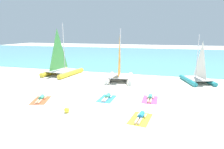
{
  "coord_description": "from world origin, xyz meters",
  "views": [
    {
      "loc": [
        4.72,
        -11.48,
        4.9
      ],
      "look_at": [
        0.0,
        5.12,
        1.2
      ],
      "focal_mm": 31.43,
      "sensor_mm": 36.0,
      "label": 1
    }
  ],
  "objects_px": {
    "sailboat_yellow": "(62,67)",
    "sailboat_white": "(120,73)",
    "sunbather_center_right": "(141,116)",
    "sunbather_center_left": "(107,97)",
    "towel_rightmost": "(150,100)",
    "sunbather_leftmost": "(41,98)",
    "towel_center_right": "(140,119)",
    "towel_leftmost": "(41,100)",
    "sailboat_teal": "(198,76)",
    "towel_center_left": "(107,99)",
    "sunbather_rightmost": "(150,98)",
    "beach_ball": "(67,110)"
  },
  "relations": [
    {
      "from": "sailboat_white",
      "to": "towel_center_right",
      "type": "xyz_separation_m",
      "value": [
        3.37,
        -8.77,
        -0.79
      ]
    },
    {
      "from": "sailboat_yellow",
      "to": "sunbather_center_right",
      "type": "xyz_separation_m",
      "value": [
        10.58,
        -9.5,
        -0.76
      ]
    },
    {
      "from": "sailboat_white",
      "to": "towel_leftmost",
      "type": "distance_m",
      "value": 8.71
    },
    {
      "from": "sailboat_white",
      "to": "towel_rightmost",
      "type": "bearing_deg",
      "value": -63.82
    },
    {
      "from": "sunbather_leftmost",
      "to": "sunbather_rightmost",
      "type": "xyz_separation_m",
      "value": [
        7.78,
        2.36,
        0.0
      ]
    },
    {
      "from": "sailboat_yellow",
      "to": "sunbather_rightmost",
      "type": "distance_m",
      "value": 12.37
    },
    {
      "from": "sailboat_teal",
      "to": "sunbather_center_right",
      "type": "distance_m",
      "value": 10.88
    },
    {
      "from": "sunbather_center_right",
      "to": "sunbather_center_left",
      "type": "bearing_deg",
      "value": 142.51
    },
    {
      "from": "sailboat_white",
      "to": "towel_center_left",
      "type": "xyz_separation_m",
      "value": [
        0.44,
        -5.93,
        -0.79
      ]
    },
    {
      "from": "sailboat_teal",
      "to": "sunbather_center_right",
      "type": "relative_size",
      "value": 3.0
    },
    {
      "from": "sunbather_center_right",
      "to": "sailboat_white",
      "type": "bearing_deg",
      "value": 117.81
    },
    {
      "from": "towel_rightmost",
      "to": "sunbather_rightmost",
      "type": "xyz_separation_m",
      "value": [
        -0.0,
        0.07,
        0.13
      ]
    },
    {
      "from": "sailboat_white",
      "to": "towel_center_left",
      "type": "height_order",
      "value": "sailboat_white"
    },
    {
      "from": "towel_leftmost",
      "to": "beach_ball",
      "type": "height_order",
      "value": "beach_ball"
    },
    {
      "from": "sunbather_rightmost",
      "to": "towel_rightmost",
      "type": "bearing_deg",
      "value": -90.0
    },
    {
      "from": "towel_center_left",
      "to": "sunbather_center_left",
      "type": "relative_size",
      "value": 1.22
    },
    {
      "from": "towel_center_left",
      "to": "towel_leftmost",
      "type": "bearing_deg",
      "value": -159.86
    },
    {
      "from": "towel_leftmost",
      "to": "towel_center_left",
      "type": "height_order",
      "value": "same"
    },
    {
      "from": "sunbather_leftmost",
      "to": "sunbather_center_right",
      "type": "xyz_separation_m",
      "value": [
        7.56,
        -1.16,
        0.0
      ]
    },
    {
      "from": "sailboat_yellow",
      "to": "sailboat_white",
      "type": "height_order",
      "value": "sailboat_yellow"
    },
    {
      "from": "sailboat_white",
      "to": "towel_leftmost",
      "type": "bearing_deg",
      "value": -126.93
    },
    {
      "from": "sailboat_yellow",
      "to": "sunbather_leftmost",
      "type": "relative_size",
      "value": 3.89
    },
    {
      "from": "sailboat_yellow",
      "to": "towel_center_right",
      "type": "bearing_deg",
      "value": -35.0
    },
    {
      "from": "sailboat_teal",
      "to": "sunbather_leftmost",
      "type": "relative_size",
      "value": 3.05
    },
    {
      "from": "towel_center_right",
      "to": "beach_ball",
      "type": "height_order",
      "value": "beach_ball"
    },
    {
      "from": "sailboat_teal",
      "to": "towel_rightmost",
      "type": "bearing_deg",
      "value": -139.72
    },
    {
      "from": "towel_leftmost",
      "to": "sunbather_leftmost",
      "type": "bearing_deg",
      "value": 107.32
    },
    {
      "from": "towel_center_right",
      "to": "sunbather_center_right",
      "type": "bearing_deg",
      "value": 83.4
    },
    {
      "from": "towel_leftmost",
      "to": "towel_rightmost",
      "type": "xyz_separation_m",
      "value": [
        7.76,
        2.36,
        0.0
      ]
    },
    {
      "from": "sailboat_yellow",
      "to": "sunbather_center_left",
      "type": "height_order",
      "value": "sailboat_yellow"
    },
    {
      "from": "sailboat_teal",
      "to": "towel_leftmost",
      "type": "relative_size",
      "value": 2.48
    },
    {
      "from": "sunbather_leftmost",
      "to": "towel_center_right",
      "type": "xyz_separation_m",
      "value": [
        7.55,
        -1.23,
        -0.13
      ]
    },
    {
      "from": "beach_ball",
      "to": "towel_leftmost",
      "type": "bearing_deg",
      "value": 153.23
    },
    {
      "from": "sailboat_yellow",
      "to": "sunbather_center_right",
      "type": "relative_size",
      "value": 3.82
    },
    {
      "from": "sailboat_teal",
      "to": "sunbather_leftmost",
      "type": "xyz_separation_m",
      "value": [
        -11.89,
        -8.8,
        -0.57
      ]
    },
    {
      "from": "sailboat_yellow",
      "to": "sunbather_center_left",
      "type": "distance_m",
      "value": 10.16
    },
    {
      "from": "sailboat_yellow",
      "to": "beach_ball",
      "type": "distance_m",
      "value": 11.62
    },
    {
      "from": "towel_center_right",
      "to": "beach_ball",
      "type": "relative_size",
      "value": 5.63
    },
    {
      "from": "towel_rightmost",
      "to": "beach_ball",
      "type": "distance_m",
      "value": 6.15
    },
    {
      "from": "sunbather_rightmost",
      "to": "towel_leftmost",
      "type": "bearing_deg",
      "value": -163.29
    },
    {
      "from": "sunbather_rightmost",
      "to": "beach_ball",
      "type": "xyz_separation_m",
      "value": [
        -4.78,
        -3.93,
        0.04
      ]
    },
    {
      "from": "sailboat_teal",
      "to": "sunbather_center_left",
      "type": "bearing_deg",
      "value": -153.12
    },
    {
      "from": "towel_center_right",
      "to": "sailboat_teal",
      "type": "bearing_deg",
      "value": 66.6
    },
    {
      "from": "sailboat_yellow",
      "to": "towel_center_right",
      "type": "xyz_separation_m",
      "value": [
        10.57,
        -9.57,
        -0.89
      ]
    },
    {
      "from": "sailboat_yellow",
      "to": "towel_rightmost",
      "type": "relative_size",
      "value": 3.15
    },
    {
      "from": "sunbather_center_right",
      "to": "towel_rightmost",
      "type": "distance_m",
      "value": 3.46
    },
    {
      "from": "sailboat_white",
      "to": "towel_center_right",
      "type": "height_order",
      "value": "sailboat_white"
    },
    {
      "from": "sailboat_yellow",
      "to": "sailboat_teal",
      "type": "bearing_deg",
      "value": 8.92
    },
    {
      "from": "towel_rightmost",
      "to": "sunbather_rightmost",
      "type": "distance_m",
      "value": 0.14
    },
    {
      "from": "sunbather_center_left",
      "to": "beach_ball",
      "type": "bearing_deg",
      "value": -115.27
    }
  ]
}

